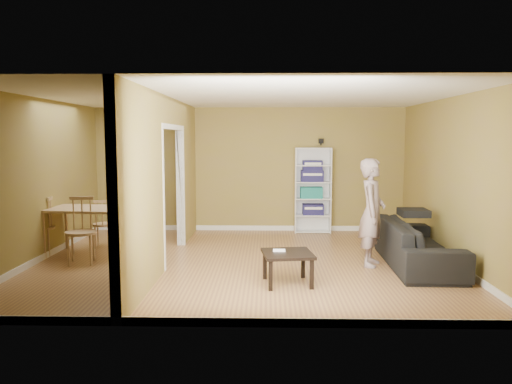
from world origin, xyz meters
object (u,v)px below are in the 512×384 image
chair_near (81,231)px  dining_table (88,212)px  person (372,203)px  chair_far (104,223)px  chair_left (40,226)px  sofa (418,237)px  coffee_table (288,257)px  bookshelf (313,190)px

chair_near → dining_table: bearing=88.4°
person → chair_far: person is taller
chair_left → chair_far: 1.08m
sofa → chair_near: size_ratio=2.24×
coffee_table → chair_far: size_ratio=0.74×
dining_table → chair_near: 0.64m
person → chair_far: 4.75m
chair_near → chair_far: chair_near is taller
bookshelf → chair_near: bookshelf is taller
chair_near → chair_far: bearing=80.6°
coffee_table → person: bearing=37.5°
sofa → chair_left: size_ratio=2.36×
bookshelf → sofa: bearing=-63.6°
person → bookshelf: (-0.66, 2.76, -0.09)m
sofa → coffee_table: (-2.04, -1.02, -0.08)m
bookshelf → coffee_table: bookshelf is taller
dining_table → chair_left: 0.82m
sofa → chair_left: chair_left is taller
dining_table → chair_left: (-0.79, -0.06, -0.23)m
person → dining_table: bearing=100.3°
sofa → chair_near: (-5.24, 0.01, 0.08)m
coffee_table → chair_far: bearing=145.2°
chair_left → person: bearing=73.9°
sofa → coffee_table: sofa is taller
bookshelf → chair_far: bookshelf is taller
coffee_table → chair_near: chair_near is taller
coffee_table → chair_far: (-3.23, 2.24, 0.07)m
coffee_table → chair_left: 4.37m
bookshelf → chair_near: (-3.86, -2.75, -0.36)m
chair_left → chair_far: size_ratio=1.13×
bookshelf → coffee_table: size_ratio=2.71×
chair_far → dining_table: bearing=74.0°
chair_far → bookshelf: bearing=-168.2°
person → chair_left: person is taller
dining_table → bookshelf: bearing=28.5°
person → dining_table: size_ratio=1.52×
sofa → bookshelf: 3.11m
dining_table → chair_left: size_ratio=1.29×
dining_table → chair_near: bearing=-80.8°
bookshelf → person: bearing=-76.5°
bookshelf → chair_near: bearing=-144.6°
sofa → chair_near: chair_near is taller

